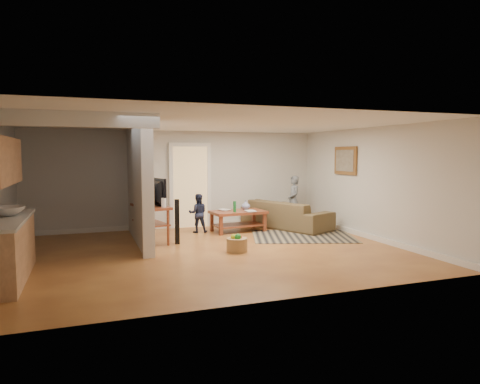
% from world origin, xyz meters
% --- Properties ---
extents(ground, '(7.50, 7.50, 0.00)m').
position_xyz_m(ground, '(0.00, 0.00, 0.00)').
color(ground, brown).
rests_on(ground, ground).
extents(room_shell, '(7.54, 6.02, 2.52)m').
position_xyz_m(room_shell, '(-1.07, 0.43, 1.46)').
color(room_shell, silver).
rests_on(room_shell, ground).
extents(area_rug, '(2.72, 2.33, 0.01)m').
position_xyz_m(area_rug, '(2.46, 0.79, 0.01)').
color(area_rug, black).
rests_on(area_rug, ground).
extents(sofa, '(1.85, 2.60, 0.71)m').
position_xyz_m(sofa, '(2.60, 1.98, 0.00)').
color(sofa, '#433D21').
rests_on(sofa, ground).
extents(coffee_table, '(1.37, 0.87, 0.78)m').
position_xyz_m(coffee_table, '(1.27, 1.92, 0.40)').
color(coffee_table, '#602C17').
rests_on(coffee_table, ground).
extents(tv_console, '(0.76, 1.35, 1.10)m').
position_xyz_m(tv_console, '(-0.93, 1.36, 0.73)').
color(tv_console, '#602C17').
rests_on(tv_console, ground).
extents(speaker_left, '(0.11, 0.11, 0.96)m').
position_xyz_m(speaker_left, '(-0.46, 0.95, 0.48)').
color(speaker_left, black).
rests_on(speaker_left, ground).
extents(speaker_right, '(0.09, 0.09, 0.89)m').
position_xyz_m(speaker_right, '(-1.00, 1.40, 0.45)').
color(speaker_right, black).
rests_on(speaker_right, ground).
extents(toy_basket, '(0.41, 0.41, 0.37)m').
position_xyz_m(toy_basket, '(0.49, -0.17, 0.15)').
color(toy_basket, olive).
rests_on(toy_basket, ground).
extents(child, '(0.40, 0.53, 1.33)m').
position_xyz_m(child, '(3.00, 2.33, 0.00)').
color(child, slate).
rests_on(child, ground).
extents(toddler, '(0.52, 0.44, 0.95)m').
position_xyz_m(toddler, '(0.29, 2.10, 0.00)').
color(toddler, '#1C223C').
rests_on(toddler, ground).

